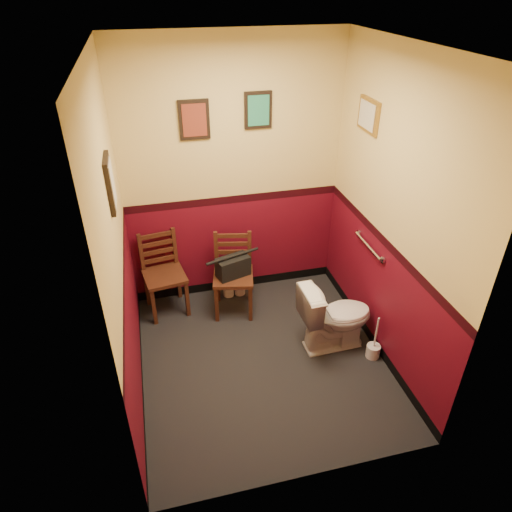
# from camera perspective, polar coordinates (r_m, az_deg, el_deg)

# --- Properties ---
(floor) EXTENTS (2.20, 2.40, 0.00)m
(floor) POSITION_cam_1_polar(r_m,az_deg,el_deg) (4.39, 0.80, -12.84)
(floor) COLOR black
(floor) RESTS_ON ground
(ceiling) EXTENTS (2.20, 2.40, 0.00)m
(ceiling) POSITION_cam_1_polar(r_m,az_deg,el_deg) (3.13, 1.21, 24.72)
(ceiling) COLOR silver
(ceiling) RESTS_ON ground
(wall_back) EXTENTS (2.20, 0.00, 2.70)m
(wall_back) POSITION_cam_1_polar(r_m,az_deg,el_deg) (4.62, -2.86, 9.80)
(wall_back) COLOR #560918
(wall_back) RESTS_ON ground
(wall_front) EXTENTS (2.20, 0.00, 2.70)m
(wall_front) POSITION_cam_1_polar(r_m,az_deg,el_deg) (2.64, 7.68, -9.86)
(wall_front) COLOR #560918
(wall_front) RESTS_ON ground
(wall_left) EXTENTS (0.00, 2.40, 2.70)m
(wall_left) POSITION_cam_1_polar(r_m,az_deg,el_deg) (3.49, -16.79, 0.45)
(wall_left) COLOR #560918
(wall_left) RESTS_ON ground
(wall_right) EXTENTS (0.00, 2.40, 2.70)m
(wall_right) POSITION_cam_1_polar(r_m,az_deg,el_deg) (3.96, 16.58, 4.45)
(wall_right) COLOR #560918
(wall_right) RESTS_ON ground
(grab_bar) EXTENTS (0.05, 0.56, 0.06)m
(grab_bar) POSITION_cam_1_polar(r_m,az_deg,el_deg) (4.33, 13.89, 1.24)
(grab_bar) COLOR silver
(grab_bar) RESTS_ON wall_right
(framed_print_back_a) EXTENTS (0.28, 0.04, 0.36)m
(framed_print_back_a) POSITION_cam_1_polar(r_m,az_deg,el_deg) (4.36, -7.73, 16.51)
(framed_print_back_a) COLOR black
(framed_print_back_a) RESTS_ON wall_back
(framed_print_back_b) EXTENTS (0.26, 0.04, 0.34)m
(framed_print_back_b) POSITION_cam_1_polar(r_m,az_deg,el_deg) (4.45, 0.27, 17.77)
(framed_print_back_b) COLOR black
(framed_print_back_b) RESTS_ON wall_back
(framed_print_left) EXTENTS (0.04, 0.30, 0.38)m
(framed_print_left) POSITION_cam_1_polar(r_m,az_deg,el_deg) (3.36, -17.75, 8.65)
(framed_print_left) COLOR black
(framed_print_left) RESTS_ON wall_left
(framed_print_right) EXTENTS (0.04, 0.34, 0.28)m
(framed_print_right) POSITION_cam_1_polar(r_m,az_deg,el_deg) (4.20, 13.87, 16.71)
(framed_print_right) COLOR olive
(framed_print_right) RESTS_ON wall_right
(toilet) EXTENTS (0.71, 0.41, 0.68)m
(toilet) POSITION_cam_1_polar(r_m,az_deg,el_deg) (4.39, 9.90, -7.48)
(toilet) COLOR white
(toilet) RESTS_ON floor
(toilet_brush) EXTENTS (0.13, 0.13, 0.46)m
(toilet_brush) POSITION_cam_1_polar(r_m,az_deg,el_deg) (4.51, 14.43, -11.33)
(toilet_brush) COLOR silver
(toilet_brush) RESTS_ON floor
(chair_left) EXTENTS (0.47, 0.47, 0.87)m
(chair_left) POSITION_cam_1_polar(r_m,az_deg,el_deg) (4.82, -11.49, -2.21)
(chair_left) COLOR #542919
(chair_left) RESTS_ON floor
(chair_right) EXTENTS (0.48, 0.48, 0.86)m
(chair_right) POSITION_cam_1_polar(r_m,az_deg,el_deg) (4.73, -2.86, -2.32)
(chair_right) COLOR #542919
(chair_right) RESTS_ON floor
(handbag) EXTENTS (0.37, 0.26, 0.24)m
(handbag) POSITION_cam_1_polar(r_m,az_deg,el_deg) (4.62, -2.91, -1.32)
(handbag) COLOR black
(handbag) RESTS_ON chair_right
(tp_stack) EXTENTS (0.25, 0.13, 0.21)m
(tp_stack) POSITION_cam_1_polar(r_m,az_deg,el_deg) (5.12, -2.73, -4.01)
(tp_stack) COLOR silver
(tp_stack) RESTS_ON floor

